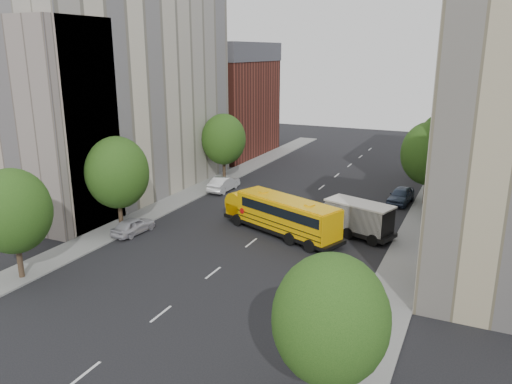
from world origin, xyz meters
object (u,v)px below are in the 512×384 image
Objects in this scene: parked_car_0 at (133,226)px; school_bus at (280,213)px; street_tree_3 at (331,320)px; street_tree_4 at (429,154)px; parked_car_4 at (401,195)px; street_tree_5 at (441,138)px; parked_car_1 at (224,184)px; street_tree_1 at (117,173)px; safari_truck at (354,218)px; parked_car_5 at (420,170)px; street_tree_2 at (224,139)px; street_tree_0 at (13,211)px.

school_bus is at bearing -151.17° from parked_car_0.
street_tree_3 is 32.01m from street_tree_4.
parked_car_4 is at bearing 93.98° from street_tree_3.
parked_car_1 is (-20.08, -15.67, -3.93)m from street_tree_5.
street_tree_1 is 1.69× the size of parked_car_1.
safari_truck is (17.81, 6.98, -3.44)m from street_tree_1.
street_tree_4 is 4.83m from parked_car_4.
parked_car_0 reaches higher than parked_car_5.
safari_truck is (-4.19, 20.98, -2.94)m from street_tree_3.
safari_truck reaches higher than parked_car_5.
parked_car_1 is (-15.89, 7.35, -0.75)m from safari_truck.
street_tree_4 is at bearing 75.12° from school_bus.
street_tree_2 is 1.09× the size of safari_truck.
parked_car_1 is at bearing -163.96° from parked_car_4.
parked_car_0 is at bearing -8.08° from street_tree_1.
street_tree_1 is 13.52m from school_bus.
street_tree_3 is 31.91m from parked_car_4.
parked_car_1 is 1.21× the size of parked_car_5.
street_tree_4 reaches higher than school_bus.
parked_car_4 is at bearing 54.37° from street_tree_0.
school_bus is (-9.77, 18.83, -2.67)m from street_tree_3.
parked_car_0 is (1.40, -18.20, -4.13)m from street_tree_2.
street_tree_0 is 24.71m from parked_car_1.
street_tree_4 is (0.00, 32.00, 0.62)m from street_tree_3.
safari_truck is 10.85m from parked_car_4.
parked_car_4 is at bearing -1.08° from street_tree_2.
street_tree_4 is (22.00, 0.00, 0.25)m from street_tree_2.
safari_truck is (17.81, 16.98, -3.12)m from street_tree_0.
street_tree_1 is at bearing 147.53° from street_tree_3.
street_tree_1 is 36.50m from parked_car_5.
street_tree_5 is at bearing 53.75° from street_tree_1.
parked_car_0 is (-16.41, -7.18, -0.82)m from safari_truck.
street_tree_0 is 0.65× the size of school_bus.
street_tree_0 is 35.61m from street_tree_4.
street_tree_4 is 13.14m from parked_car_5.
street_tree_0 is 1.05× the size of safari_truck.
school_bus is 26.57m from parked_car_5.
street_tree_2 reaches higher than street_tree_5.
safari_truck is at bearing -100.31° from street_tree_5.
parked_car_5 is at bearing 94.60° from school_bus.
parked_car_5 is (20.04, 12.21, -4.19)m from street_tree_2.
safari_truck is (-4.19, -11.02, -3.56)m from street_tree_4.
parked_car_0 is (-20.60, 13.80, -3.76)m from street_tree_3.
parked_car_1 is at bearing 159.05° from school_bus.
street_tree_1 is 15.05m from parked_car_1.
parked_car_4 is 1.21× the size of parked_car_5.
street_tree_1 reaches higher than parked_car_0.
parked_car_1 is at bearing -169.65° from street_tree_4.
street_tree_5 is at bearing -120.39° from parked_car_0.
street_tree_2 reaches higher than parked_car_4.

